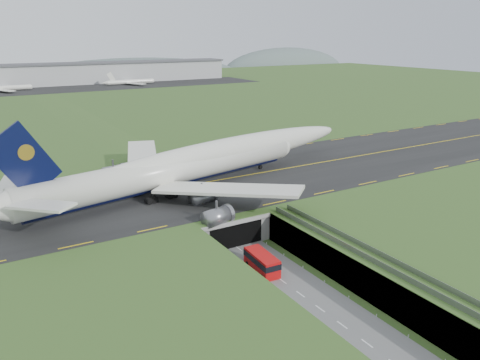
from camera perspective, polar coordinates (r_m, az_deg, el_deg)
ground at (r=89.38m, az=2.18°, el=-10.15°), size 900.00×900.00×0.00m
airfield_deck at (r=88.04m, az=2.20°, el=-8.42°), size 800.00×800.00×6.00m
trench_road at (r=83.91m, az=5.02°, el=-12.09°), size 12.00×75.00×0.20m
taxiway at (r=114.00m, az=-6.81°, el=-0.76°), size 800.00×44.00×0.18m
tunnel_portal at (r=101.12m, az=-2.95°, el=-4.71°), size 17.00×22.30×6.00m
guideway at (r=80.51m, az=16.54°, el=-9.93°), size 3.00×53.00×7.05m
jumbo_jet at (r=112.73m, az=-5.15°, el=2.09°), size 101.50×63.19×21.33m
shuttle_tram at (r=85.82m, az=2.68°, el=-10.00°), size 3.69×8.57×3.40m
cargo_terminal at (r=369.38m, az=-24.46°, el=11.56°), size 320.00×67.00×15.60m
distant_hills at (r=509.98m, az=-18.80°, el=11.31°), size 700.00×91.00×60.00m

